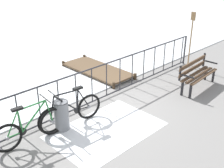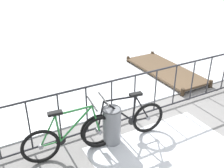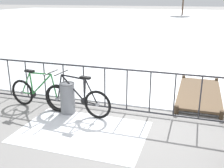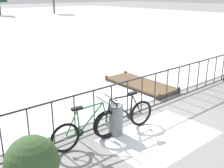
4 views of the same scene
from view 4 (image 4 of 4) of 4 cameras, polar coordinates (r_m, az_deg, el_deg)
name	(u,v)px [view 4 (image 4 of 4)]	position (r m, az deg, el deg)	size (l,w,h in m)	color
ground_plane	(141,113)	(7.68, 6.09, -6.07)	(160.00, 160.00, 0.00)	gray
snow_patch	(160,136)	(6.57, 10.04, -10.73)	(2.58, 1.72, 0.01)	white
railing_fence	(142,94)	(7.47, 6.24, -2.16)	(9.06, 0.06, 1.07)	#2D2D33
bicycle_near_railing	(124,117)	(6.56, 2.56, -6.88)	(1.71, 0.52, 0.97)	black
bicycle_second	(87,130)	(6.01, -5.17, -9.47)	(1.71, 0.52, 0.97)	black
trash_bin	(116,120)	(6.42, 0.79, -7.44)	(0.35, 0.35, 0.73)	gray
wooden_dock	(140,83)	(9.76, 5.93, 0.12)	(1.10, 2.71, 0.20)	brown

